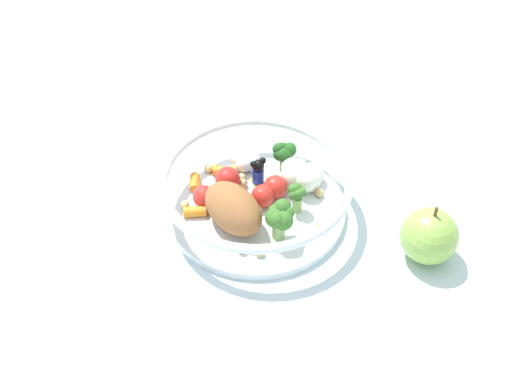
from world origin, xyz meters
name	(u,v)px	position (x,y,z in m)	size (l,w,h in m)	color
ground_plane	(258,219)	(0.00, 0.00, 0.00)	(2.40, 2.40, 0.00)	silver
food_container	(257,192)	(-0.01, -0.01, 0.03)	(0.23, 0.23, 0.06)	white
loose_apple	(429,236)	(-0.13, 0.15, 0.03)	(0.07, 0.07, 0.08)	#8CB74C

